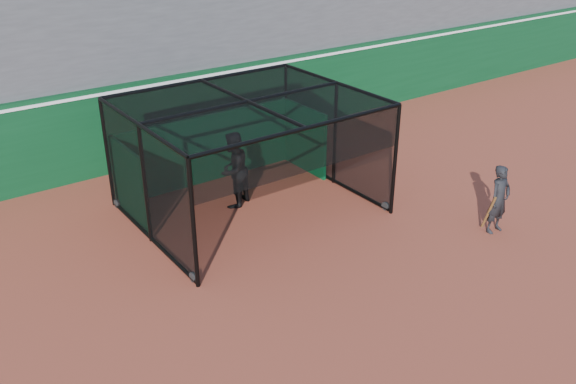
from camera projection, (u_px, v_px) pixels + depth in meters
ground at (345, 290)px, 12.28m from camera, size 120.00×120.00×0.00m
outfield_wall at (158, 118)px, 17.91m from camera, size 50.00×0.50×2.50m
batting_cage at (249, 157)px, 14.88m from camera, size 5.54×4.60×2.83m
batter at (233, 170)px, 15.26m from camera, size 1.19×1.10×1.96m
on_deck_player at (499, 199)px, 14.09m from camera, size 0.63×0.43×1.66m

